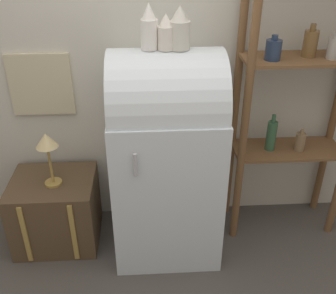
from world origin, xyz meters
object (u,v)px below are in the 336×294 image
at_px(vase_center, 165,33).
at_px(vase_right, 180,29).
at_px(suitcase_trunk, 56,210).
at_px(desk_lamp, 47,146).
at_px(vase_left, 149,28).
at_px(refrigerator, 166,153).

distance_m(vase_center, vase_right, 0.08).
height_order(suitcase_trunk, vase_center, vase_center).
xyz_separation_m(vase_right, desk_lamp, (-0.81, 0.02, -0.70)).
height_order(suitcase_trunk, vase_left, vase_left).
height_order(vase_center, desk_lamp, vase_center).
bearing_deg(vase_center, vase_left, 174.03).
bearing_deg(desk_lamp, vase_right, -1.33).
bearing_deg(suitcase_trunk, vase_center, -4.47).
bearing_deg(vase_right, vase_left, 179.94).
xyz_separation_m(vase_left, desk_lamp, (-0.64, 0.02, -0.70)).
relative_size(refrigerator, suitcase_trunk, 2.48).
bearing_deg(desk_lamp, suitcase_trunk, 125.98).
bearing_deg(vase_left, vase_right, -0.06).
relative_size(vase_right, desk_lamp, 0.62).
distance_m(vase_left, desk_lamp, 0.95).
bearing_deg(vase_right, desk_lamp, 178.67).
distance_m(vase_center, desk_lamp, 1.00).
distance_m(refrigerator, vase_center, 0.74).
height_order(refrigerator, vase_center, vase_center).
bearing_deg(refrigerator, vase_left, 177.00).
bearing_deg(vase_right, vase_center, -173.50).
relative_size(refrigerator, vase_left, 5.59).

